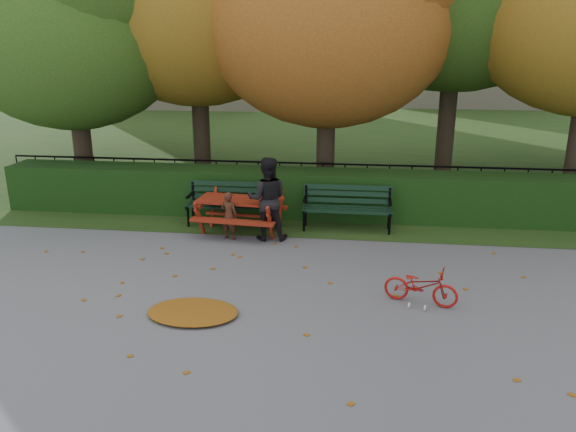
# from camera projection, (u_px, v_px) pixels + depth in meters

# --- Properties ---
(ground) EXTENTS (90.00, 90.00, 0.00)m
(ground) POSITION_uv_depth(u_px,v_px,m) (264.00, 307.00, 8.13)
(ground) COLOR slate
(ground) RESTS_ON ground
(grass_strip) EXTENTS (90.00, 90.00, 0.00)m
(grass_strip) POSITION_uv_depth(u_px,v_px,m) (324.00, 141.00, 21.38)
(grass_strip) COLOR #1B3915
(grass_strip) RESTS_ON ground
(hedge) EXTENTS (13.00, 0.90, 1.00)m
(hedge) POSITION_uv_depth(u_px,v_px,m) (297.00, 193.00, 12.24)
(hedge) COLOR black
(hedge) RESTS_ON ground
(iron_fence) EXTENTS (14.00, 0.04, 1.02)m
(iron_fence) POSITION_uv_depth(u_px,v_px,m) (301.00, 183.00, 12.98)
(iron_fence) COLOR black
(iron_fence) RESTS_ON ground
(tree_a) EXTENTS (5.88, 5.60, 7.48)m
(tree_a) POSITION_uv_depth(u_px,v_px,m) (75.00, 2.00, 12.65)
(tree_a) COLOR #2E2318
(tree_a) RESTS_ON ground
(bench_left) EXTENTS (1.80, 0.57, 0.88)m
(bench_left) POSITION_uv_depth(u_px,v_px,m) (231.00, 200.00, 11.63)
(bench_left) COLOR black
(bench_left) RESTS_ON ground
(bench_right) EXTENTS (1.80, 0.57, 0.88)m
(bench_right) POSITION_uv_depth(u_px,v_px,m) (347.00, 204.00, 11.35)
(bench_right) COLOR black
(bench_right) RESTS_ON ground
(picnic_table) EXTENTS (1.76, 1.48, 0.80)m
(picnic_table) POSITION_uv_depth(u_px,v_px,m) (240.00, 206.00, 11.11)
(picnic_table) COLOR maroon
(picnic_table) RESTS_ON ground
(leaf_pile) EXTENTS (1.49, 1.22, 0.09)m
(leaf_pile) POSITION_uv_depth(u_px,v_px,m) (193.00, 312.00, 7.89)
(leaf_pile) COLOR #682F0E
(leaf_pile) RESTS_ON ground
(leaf_scatter) EXTENTS (9.00, 5.70, 0.01)m
(leaf_scatter) POSITION_uv_depth(u_px,v_px,m) (267.00, 298.00, 8.41)
(leaf_scatter) COLOR #682F0E
(leaf_scatter) RESTS_ON ground
(child) EXTENTS (0.39, 0.31, 0.94)m
(child) POSITION_uv_depth(u_px,v_px,m) (229.00, 215.00, 10.78)
(child) COLOR #412215
(child) RESTS_ON ground
(adult) EXTENTS (0.84, 0.68, 1.61)m
(adult) POSITION_uv_depth(u_px,v_px,m) (267.00, 199.00, 10.68)
(adult) COLOR black
(adult) RESTS_ON ground
(bicycle) EXTENTS (1.13, 0.65, 0.56)m
(bicycle) POSITION_uv_depth(u_px,v_px,m) (421.00, 286.00, 8.16)
(bicycle) COLOR #A6130F
(bicycle) RESTS_ON ground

